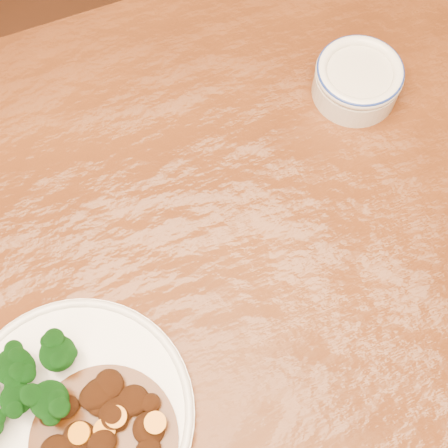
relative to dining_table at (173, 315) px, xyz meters
name	(u,v)px	position (x,y,z in m)	size (l,w,h in m)	color
ground	(195,393)	(0.00, 0.00, -0.67)	(4.00, 4.00, 0.00)	#402110
dining_table	(173,315)	(0.00, 0.00, 0.00)	(1.54, 0.96, 0.75)	#5B2B10
dinner_plate	(74,416)	(-0.14, -0.08, 0.09)	(0.26, 0.26, 0.02)	silver
broccoli_florets	(17,388)	(-0.18, -0.04, 0.12)	(0.13, 0.09, 0.05)	#6A994F
mince_stew	(102,434)	(-0.12, -0.12, 0.10)	(0.16, 0.16, 0.03)	#462007
dip_bowl	(358,79)	(0.34, 0.16, 0.11)	(0.12, 0.12, 0.05)	silver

